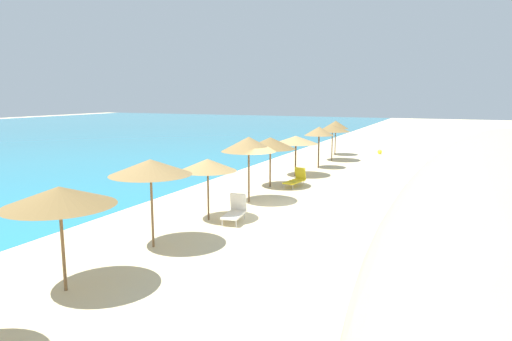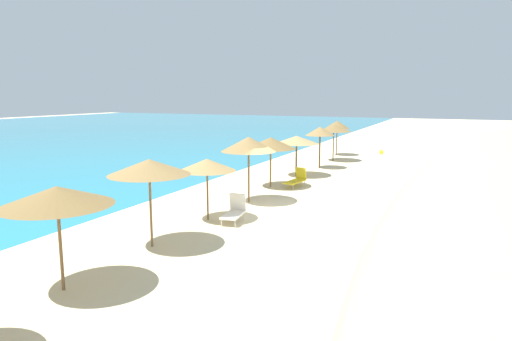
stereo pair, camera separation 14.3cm
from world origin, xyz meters
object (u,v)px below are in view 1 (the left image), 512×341
(beach_umbrella_3, at_px, (150,167))
(beach_umbrella_5, at_px, (249,144))
(beach_umbrella_8, at_px, (319,131))
(lounge_chair_0, at_px, (235,211))
(beach_umbrella_2, at_px, (59,196))
(beach_umbrella_9, at_px, (333,128))
(beach_umbrella_10, at_px, (336,125))
(beach_umbrella_7, at_px, (296,140))
(lounge_chair_1, at_px, (296,179))
(beach_umbrella_6, at_px, (270,143))
(beach_ball, at_px, (380,152))
(beach_umbrella_4, at_px, (208,165))

(beach_umbrella_3, xyz_separation_m, beach_umbrella_5, (6.76, -0.22, 0.06))
(beach_umbrella_8, xyz_separation_m, lounge_chair_0, (-13.71, -0.71, -2.00))
(beach_umbrella_2, height_order, beach_umbrella_5, beach_umbrella_5)
(beach_umbrella_9, xyz_separation_m, beach_umbrella_10, (3.22, 0.57, 0.05))
(beach_umbrella_7, bearing_deg, lounge_chair_1, -160.65)
(beach_umbrella_3, bearing_deg, beach_umbrella_9, -0.83)
(beach_umbrella_6, bearing_deg, beach_umbrella_8, -4.67)
(beach_ball, bearing_deg, lounge_chair_1, 172.72)
(beach_umbrella_6, bearing_deg, beach_umbrella_3, -178.86)
(beach_umbrella_2, distance_m, lounge_chair_1, 14.78)
(beach_umbrella_4, height_order, beach_umbrella_9, beach_umbrella_9)
(beach_umbrella_3, bearing_deg, beach_umbrella_10, 0.63)
(lounge_chair_1, bearing_deg, beach_umbrella_9, -78.09)
(beach_umbrella_8, bearing_deg, beach_umbrella_3, 178.79)
(beach_umbrella_4, xyz_separation_m, lounge_chair_1, (7.58, -0.94, -1.77))
(beach_umbrella_5, xyz_separation_m, beach_umbrella_7, (7.28, 0.30, -0.47))
(beach_umbrella_5, xyz_separation_m, beach_umbrella_6, (3.59, 0.43, -0.32))
(beach_umbrella_7, height_order, lounge_chair_1, beach_umbrella_7)
(beach_umbrella_3, height_order, beach_umbrella_7, beach_umbrella_3)
(beach_umbrella_4, relative_size, beach_umbrella_7, 0.90)
(lounge_chair_0, distance_m, beach_ball, 22.71)
(beach_umbrella_2, distance_m, beach_umbrella_3, 3.58)
(beach_umbrella_3, distance_m, beach_umbrella_4, 3.48)
(beach_umbrella_7, bearing_deg, lounge_chair_0, -173.64)
(beach_umbrella_6, xyz_separation_m, beach_umbrella_8, (7.02, -0.57, 0.12))
(beach_ball, bearing_deg, beach_umbrella_10, 122.12)
(beach_umbrella_4, distance_m, beach_umbrella_8, 13.92)
(beach_umbrella_9, bearing_deg, beach_umbrella_8, -179.06)
(beach_umbrella_7, height_order, beach_ball, beach_umbrella_7)
(beach_umbrella_2, height_order, beach_umbrella_10, beach_umbrella_10)
(beach_umbrella_2, bearing_deg, beach_umbrella_3, 0.12)
(beach_umbrella_3, distance_m, beach_ball, 26.56)
(beach_umbrella_4, distance_m, beach_umbrella_6, 6.90)
(beach_umbrella_7, distance_m, lounge_chair_1, 3.64)
(beach_umbrella_3, bearing_deg, beach_umbrella_7, 0.33)
(lounge_chair_0, height_order, beach_ball, lounge_chair_0)
(lounge_chair_0, bearing_deg, beach_umbrella_2, 72.56)
(beach_umbrella_4, bearing_deg, beach_umbrella_10, 0.84)
(beach_umbrella_7, relative_size, beach_umbrella_8, 0.97)
(beach_umbrella_6, distance_m, beach_umbrella_9, 10.73)
(beach_umbrella_2, height_order, beach_umbrella_4, beach_umbrella_2)
(beach_umbrella_5, bearing_deg, lounge_chair_1, -9.97)
(beach_umbrella_8, distance_m, lounge_chair_1, 6.68)
(beach_umbrella_5, height_order, beach_umbrella_7, beach_umbrella_5)
(beach_umbrella_6, relative_size, lounge_chair_0, 1.83)
(beach_umbrella_4, height_order, lounge_chair_0, beach_umbrella_4)
(beach_umbrella_7, height_order, beach_umbrella_9, beach_umbrella_9)
(beach_umbrella_3, xyz_separation_m, beach_umbrella_7, (14.04, 0.08, -0.42))
(beach_umbrella_9, bearing_deg, beach_ball, -26.61)
(beach_umbrella_5, xyz_separation_m, beach_ball, (19.53, -2.70, -2.43))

